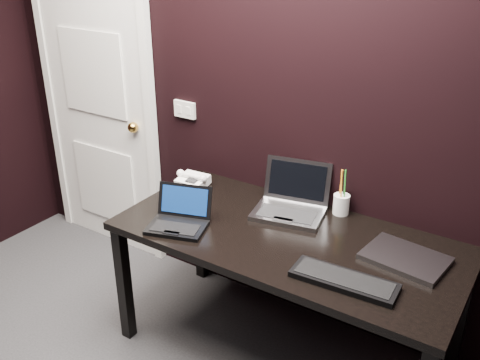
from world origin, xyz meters
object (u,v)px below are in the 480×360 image
Objects in this scene: netbook at (179,219)px; silver_laptop at (291,204)px; ext_keyboard at (344,280)px; pen_cup at (341,203)px; door at (98,103)px; desk_phone at (193,180)px; desk at (287,249)px; mobile_phone at (183,196)px; closed_laptop at (405,258)px.

silver_laptop is (0.40, 0.43, 0.01)m from netbook.
ext_keyboard is 0.62m from pen_cup.
netbook is 0.85m from pen_cup.
desk_phone is at bearing -11.23° from door.
desk is 6.79× the size of pen_cup.
door is at bearing 159.61° from mobile_phone.
silver_laptop is 2.05× the size of desk_phone.
door is at bearing 172.71° from closed_laptop.
netbook is at bearing -60.82° from desk_phone.
netbook is at bearing -138.13° from pen_cup.
door is 2.24m from closed_laptop.
door is 1.73m from desk.
netbook is 0.89m from ext_keyboard.
door reaches higher than desk_phone.
pen_cup is (0.86, 0.16, 0.02)m from desk_phone.
silver_laptop is 0.66m from closed_laptop.
mobile_phone is at bearing -20.39° from door.
silver_laptop is at bearing -5.71° from door.
silver_laptop is 1.08× the size of closed_laptop.
ext_keyboard is at bearing -20.10° from desk_phone.
pen_cup reaches higher than ext_keyboard.
netbook reaches higher than mobile_phone.
mobile_phone is at bearing -158.53° from silver_laptop.
pen_cup reaches higher than desk_phone.
desk_phone is 0.81× the size of pen_cup.
pen_cup is at bearing 10.45° from desk_phone.
door reaches higher than closed_laptop.
closed_laptop is at bearing 61.89° from ext_keyboard.
netbook is at bearing -156.83° from desk.
desk_phone is at bearing -169.55° from pen_cup.
door is at bearing 168.77° from desk_phone.
closed_laptop is 1.90× the size of desk_phone.
ext_keyboard is at bearing -41.89° from silver_laptop.
ext_keyboard is at bearing -16.18° from door.
closed_laptop is (0.17, 0.31, -0.00)m from ext_keyboard.
desk_phone is at bearing 175.60° from closed_laptop.
mobile_phone is at bearing 168.05° from ext_keyboard.
door is 8.54× the size of pen_cup.
door is 23.22× the size of mobile_phone.
closed_laptop is 1.20m from mobile_phone.
desk is 4.89× the size of netbook.
desk_phone is (-1.11, 0.41, 0.02)m from ext_keyboard.
desk is 4.41× the size of closed_laptop.
ext_keyboard is at bearing -118.11° from closed_laptop.
pen_cup is at bearing -0.81° from door.
desk is at bearing 23.17° from netbook.
silver_laptop is at bearing 114.25° from desk.
silver_laptop reaches higher than desk.
netbook is at bearing -132.73° from silver_laptop.
netbook is 1.39× the size of pen_cup.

